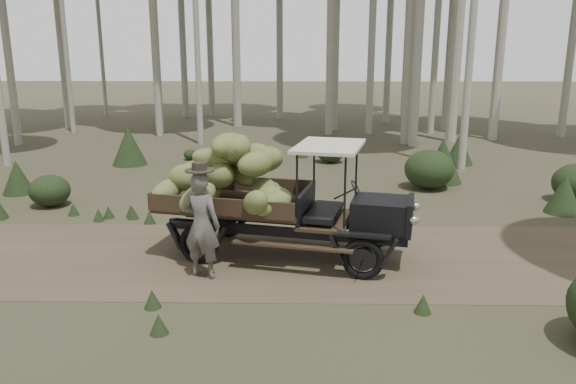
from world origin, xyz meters
TOP-DOWN VIEW (x-y plane):
  - ground at (0.00, 0.00)m, footprint 120.00×120.00m
  - dirt_track at (0.00, 0.00)m, footprint 70.00×4.00m
  - banana_truck at (1.27, 0.17)m, footprint 5.20×2.72m
  - farmer at (0.42, -0.92)m, footprint 0.80×0.66m
  - undergrowth at (-1.79, 0.15)m, footprint 23.44×22.45m

SIDE VIEW (x-z plane):
  - ground at x=0.00m, z-range 0.00..0.00m
  - dirt_track at x=0.00m, z-range 0.00..0.01m
  - undergrowth at x=-1.79m, z-range -0.12..1.22m
  - farmer at x=0.42m, z-range -0.06..1.99m
  - banana_truck at x=1.27m, z-range 0.23..2.61m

